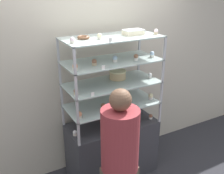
{
  "coord_description": "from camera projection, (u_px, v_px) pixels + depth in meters",
  "views": [
    {
      "loc": [
        -1.38,
        -2.52,
        2.4
      ],
      "look_at": [
        0.0,
        0.0,
        1.24
      ],
      "focal_mm": 42.0,
      "sensor_mm": 36.0,
      "label": 1
    }
  ],
  "objects": [
    {
      "name": "ground_plane",
      "position": [
        112.0,
        171.0,
        3.56
      ],
      "size": [
        20.0,
        20.0,
        0.0
      ],
      "primitive_type": "plane",
      "color": "#2D2D33"
    },
    {
      "name": "back_wall",
      "position": [
        97.0,
        72.0,
        3.41
      ],
      "size": [
        8.0,
        0.05,
        2.6
      ],
      "color": "beige",
      "rests_on": "ground_plane"
    },
    {
      "name": "display_base",
      "position": [
        112.0,
        148.0,
        3.42
      ],
      "size": [
        1.11,
        0.53,
        0.75
      ],
      "color": "#333338",
      "rests_on": "ground_plane"
    },
    {
      "name": "display_riser_lower",
      "position": [
        112.0,
        105.0,
        3.18
      ],
      "size": [
        1.11,
        0.53,
        0.27
      ],
      "color": "#B7B7BC",
      "rests_on": "display_base"
    },
    {
      "name": "display_riser_middle",
      "position": [
        112.0,
        84.0,
        3.08
      ],
      "size": [
        1.11,
        0.53,
        0.27
      ],
      "color": "#B7B7BC",
      "rests_on": "display_riser_lower"
    },
    {
      "name": "display_riser_upper",
      "position": [
        112.0,
        62.0,
        2.98
      ],
      "size": [
        1.11,
        0.53,
        0.27
      ],
      "color": "#B7B7BC",
      "rests_on": "display_riser_middle"
    },
    {
      "name": "display_riser_top",
      "position": [
        112.0,
        38.0,
        2.88
      ],
      "size": [
        1.11,
        0.53,
        0.27
      ],
      "color": "#B7B7BC",
      "rests_on": "display_riser_upper"
    },
    {
      "name": "layer_cake_centerpiece",
      "position": [
        118.0,
        75.0,
        3.18
      ],
      "size": [
        0.21,
        0.21,
        0.11
      ],
      "color": "#DBBC84",
      "rests_on": "display_riser_middle"
    },
    {
      "name": "sheet_cake_frosted",
      "position": [
        133.0,
        32.0,
        2.97
      ],
      "size": [
        0.22,
        0.14,
        0.06
      ],
      "color": "beige",
      "rests_on": "display_riser_top"
    },
    {
      "name": "cupcake_0",
      "position": [
        75.0,
        133.0,
        3.01
      ],
      "size": [
        0.05,
        0.05,
        0.06
      ],
      "color": "beige",
      "rests_on": "display_base"
    },
    {
      "name": "cupcake_1",
      "position": [
        102.0,
        126.0,
        3.16
      ],
      "size": [
        0.05,
        0.05,
        0.06
      ],
      "color": "beige",
      "rests_on": "display_base"
    },
    {
      "name": "cupcake_2",
      "position": [
        128.0,
        122.0,
        3.24
      ],
      "size": [
        0.05,
        0.05,
        0.06
      ],
      "color": "white",
      "rests_on": "display_base"
    },
    {
      "name": "cupcake_3",
      "position": [
        151.0,
        117.0,
        3.37
      ],
      "size": [
        0.05,
        0.05,
        0.06
      ],
      "color": "white",
      "rests_on": "display_base"
    },
    {
      "name": "price_tag_0",
      "position": [
        135.0,
        127.0,
        3.15
      ],
      "size": [
        0.04,
        0.0,
        0.04
      ],
      "color": "white",
      "rests_on": "display_base"
    },
    {
      "name": "cupcake_4",
      "position": [
        79.0,
        115.0,
        2.83
      ],
      "size": [
        0.06,
        0.06,
        0.08
      ],
      "color": "beige",
      "rests_on": "display_riser_lower"
    },
    {
      "name": "cupcake_5",
      "position": [
        103.0,
        107.0,
        3.02
      ],
      "size": [
        0.06,
        0.06,
        0.08
      ],
      "color": "white",
      "rests_on": "display_riser_lower"
    },
    {
      "name": "cupcake_6",
      "position": [
        128.0,
        101.0,
        3.16
      ],
      "size": [
        0.06,
        0.06,
        0.08
      ],
      "color": "#CCB28C",
      "rests_on": "display_riser_lower"
    },
    {
      "name": "cupcake_7",
      "position": [
        151.0,
        96.0,
        3.29
      ],
      "size": [
        0.06,
        0.06,
        0.08
      ],
      "color": "white",
      "rests_on": "display_riser_lower"
    },
    {
      "name": "price_tag_1",
      "position": [
        114.0,
        112.0,
        2.92
      ],
      "size": [
        0.04,
        0.0,
        0.04
      ],
      "color": "white",
      "rests_on": "display_riser_lower"
    },
    {
      "name": "cupcake_8",
      "position": [
        76.0,
        92.0,
        2.74
      ],
      "size": [
        0.05,
        0.05,
        0.07
      ],
      "color": "#CCB28C",
      "rests_on": "display_riser_middle"
    },
    {
      "name": "cupcake_9",
      "position": [
        150.0,
        75.0,
        3.22
      ],
      "size": [
        0.05,
        0.05,
        0.07
      ],
      "color": "white",
      "rests_on": "display_riser_middle"
    },
    {
      "name": "price_tag_2",
      "position": [
        93.0,
        94.0,
        2.71
      ],
      "size": [
        0.04,
        0.0,
        0.04
      ],
      "color": "white",
      "rests_on": "display_riser_middle"
    },
    {
      "name": "cupcake_10",
      "position": [
        75.0,
        67.0,
        2.63
      ],
      "size": [
        0.05,
        0.05,
        0.07
      ],
      "color": "beige",
      "rests_on": "display_riser_upper"
    },
    {
      "name": "cupcake_11",
      "position": [
        94.0,
        62.0,
        2.79
      ],
      "size": [
        0.05,
        0.05,
        0.07
      ],
      "color": "#CCB28C",
      "rests_on": "display_riser_upper"
    },
    {
      "name": "cupcake_12",
      "position": [
        115.0,
        59.0,
        2.91
      ],
      "size": [
        0.05,
        0.05,
        0.07
      ],
      "color": "white",
      "rests_on": "display_riser_upper"
    },
    {
      "name": "cupcake_13",
      "position": [
        136.0,
        57.0,
        2.98
      ],
      "size": [
        0.05,
        0.05,
        0.07
      ],
      "color": "white",
      "rests_on": "display_riser_upper"
    },
    {
      "name": "cupcake_14",
      "position": [
        152.0,
        54.0,
        3.09
      ],
      "size": [
        0.05,
        0.05,
        0.07
      ],
      "color": "white",
      "rests_on": "display_riser_upper"
    },
    {
      "name": "price_tag_3",
      "position": [
        103.0,
        67.0,
        2.66
      ],
      "size": [
        0.04,
        0.0,
        0.04
      ],
      "color": "white",
      "rests_on": "display_riser_upper"
    },
    {
      "name": "cupcake_15",
      "position": [
        72.0,
        40.0,
        2.56
      ],
      "size": [
        0.05,
        0.05,
        0.06
      ],
      "color": "beige",
      "rests_on": "display_riser_top"
    },
    {
      "name": "cupcake_16",
      "position": [
        100.0,
        36.0,
        2.74
      ],
      "size": [
        0.05,
        0.05,
        0.06
      ],
      "color": "beige",
      "rests_on": "display_riser_top"
    },
    {
      "name": "cupcake_17",
      "position": [
        156.0,
        32.0,
        2.99
      ],
      "size": [
        0.05,
        0.05,
        0.06
      ],
      "color": "#CCB28C",
      "rests_on": "display_riser_top"
    },
    {
      "name": "price_tag_4",
      "position": [
        110.0,
        40.0,
        2.6
      ],
      "size": [
        0.04,
        0.0,
        0.04
      ],
      "color": "white",
      "rests_on": "display_riser_top"
    },
    {
      "name": "donut_glazed",
      "position": [
        83.0,
        37.0,
        2.76
      ],
      "size": [
        0.13,
        0.13,
        0.03
      ],
      "color": "brown",
      "rests_on": "display_riser_top"
    },
    {
      "name": "customer_figure",
      "position": [
        120.0,
        158.0,
        2.51
      ],
      "size": [
        0.36,
        0.36,
        1.54
      ],
      "color": "brown",
      "rests_on": "ground_plane"
    }
  ]
}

